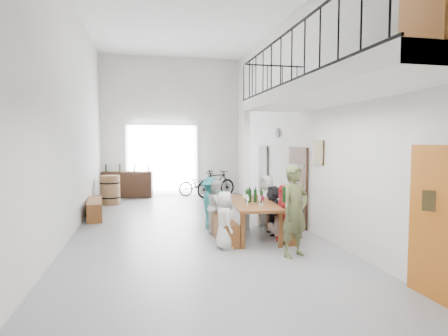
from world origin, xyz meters
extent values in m
plane|color=gray|center=(0.00, 0.00, 0.00)|extent=(12.00, 12.00, 0.00)
plane|color=silver|center=(0.00, 6.00, 2.75)|extent=(5.50, 0.00, 5.50)
plane|color=silver|center=(0.00, -6.00, 2.75)|extent=(5.50, 0.00, 5.50)
plane|color=silver|center=(-2.75, 0.00, 2.75)|extent=(0.00, 12.00, 12.00)
plane|color=silver|center=(2.75, 0.00, 2.75)|extent=(0.00, 12.00, 12.00)
plane|color=white|center=(0.00, 0.00, 5.50)|extent=(12.00, 12.00, 0.00)
cube|color=white|center=(-0.40, 5.94, 1.40)|extent=(2.80, 0.08, 2.80)
cube|color=#944B11|center=(2.70, -4.90, 1.05)|extent=(0.06, 0.95, 2.10)
cube|color=#331D11|center=(2.70, -0.30, 1.00)|extent=(0.06, 1.10, 2.00)
cube|color=#323D34|center=(2.70, 2.50, 1.00)|extent=(0.06, 0.80, 2.00)
cube|color=#944B11|center=(2.70, -4.50, 4.10)|extent=(0.06, 0.90, 1.95)
cube|color=#392E17|center=(2.72, -1.40, 1.90)|extent=(0.04, 0.45, 0.55)
cylinder|color=white|center=(2.71, 1.20, 2.40)|extent=(0.04, 0.28, 0.28)
cube|color=white|center=(2.00, -3.20, 3.00)|extent=(1.50, 5.60, 0.25)
cube|color=black|center=(1.27, -3.20, 3.98)|extent=(0.03, 5.60, 0.03)
cube|color=black|center=(1.27, -3.20, 3.15)|extent=(0.03, 5.60, 0.03)
cube|color=black|center=(2.00, -0.42, 3.98)|extent=(1.50, 0.03, 0.03)
cube|color=white|center=(1.30, -0.45, 1.44)|extent=(0.14, 0.14, 2.88)
cube|color=brown|center=(1.26, -1.09, 0.76)|extent=(1.12, 2.33, 0.06)
cube|color=brown|center=(0.79, -2.02, 0.36)|extent=(0.08, 0.08, 0.73)
cube|color=brown|center=(1.56, -2.09, 0.36)|extent=(0.08, 0.08, 0.73)
cube|color=brown|center=(0.97, -0.09, 0.36)|extent=(0.08, 0.08, 0.73)
cube|color=brown|center=(1.74, -0.16, 0.36)|extent=(0.08, 0.08, 0.73)
cube|color=brown|center=(0.56, -1.01, 0.24)|extent=(0.34, 2.08, 0.48)
cube|color=brown|center=(1.90, -1.09, 0.23)|extent=(0.40, 2.00, 0.46)
cylinder|color=black|center=(1.38, -1.39, 0.97)|extent=(0.07, 0.07, 0.35)
cylinder|color=black|center=(1.11, -1.20, 0.97)|extent=(0.07, 0.07, 0.35)
cylinder|color=black|center=(1.32, -1.16, 0.97)|extent=(0.07, 0.07, 0.35)
cylinder|color=black|center=(1.21, -1.10, 0.97)|extent=(0.07, 0.07, 0.35)
cylinder|color=black|center=(1.17, -1.15, 0.97)|extent=(0.07, 0.07, 0.35)
cube|color=brown|center=(-2.50, 1.89, 0.25)|extent=(0.58, 1.81, 0.50)
cylinder|color=brown|center=(-2.26, 4.10, 0.50)|extent=(0.66, 0.66, 1.00)
cylinder|color=black|center=(-2.26, 4.10, 0.25)|extent=(0.68, 0.68, 0.05)
cylinder|color=black|center=(-2.26, 4.10, 0.75)|extent=(0.68, 0.68, 0.05)
cube|color=#331D11|center=(-1.75, 5.65, 0.50)|extent=(1.95, 0.79, 1.00)
cylinder|color=black|center=(-2.54, 5.76, 1.14)|extent=(0.06, 0.06, 0.28)
cylinder|color=black|center=(-2.02, 5.66, 1.14)|extent=(0.06, 0.06, 0.28)
cylinder|color=black|center=(-1.48, 5.63, 1.14)|extent=(0.06, 0.06, 0.28)
cylinder|color=black|center=(-0.95, 5.58, 1.14)|extent=(0.06, 0.06, 0.28)
imported|color=beige|center=(0.44, -1.92, 0.58)|extent=(0.40, 0.59, 1.15)
imported|color=teal|center=(0.56, -1.20, 0.53)|extent=(0.32, 0.43, 1.07)
imported|color=beige|center=(0.56, -0.61, 0.62)|extent=(0.67, 0.74, 1.25)
imported|color=teal|center=(0.46, -0.18, 0.64)|extent=(0.54, 0.86, 1.28)
imported|color=#A91D1F|center=(1.79, -1.62, 0.61)|extent=(0.51, 0.78, 1.22)
imported|color=black|center=(1.79, -1.00, 0.57)|extent=(0.45, 1.08, 1.13)
imported|color=beige|center=(1.88, -0.29, 0.65)|extent=(0.54, 0.71, 1.31)
imported|color=#4D522E|center=(1.62, -2.68, 0.86)|extent=(0.74, 0.63, 1.71)
imported|color=#1D501A|center=(2.45, 0.43, 0.19)|extent=(0.43, 0.40, 0.38)
imported|color=black|center=(1.02, 5.57, 0.45)|extent=(1.83, 1.07, 0.91)
imported|color=black|center=(1.60, 4.95, 0.53)|extent=(1.81, 1.21, 1.06)
camera|label=1|loc=(-1.12, -9.14, 2.14)|focal=30.00mm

